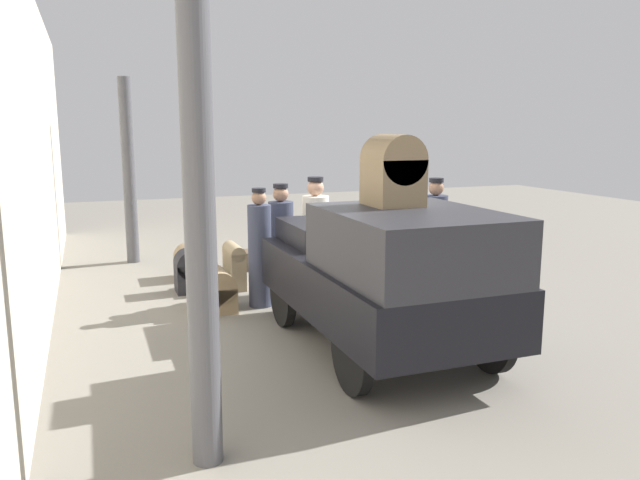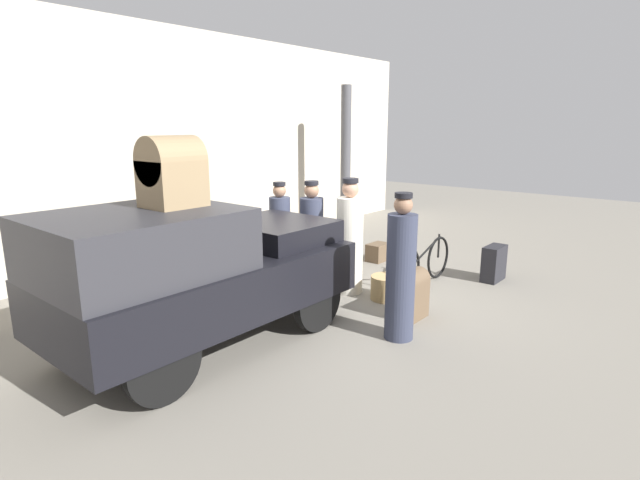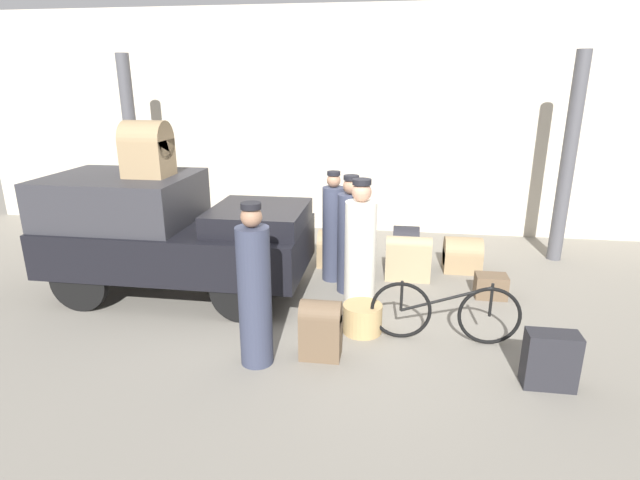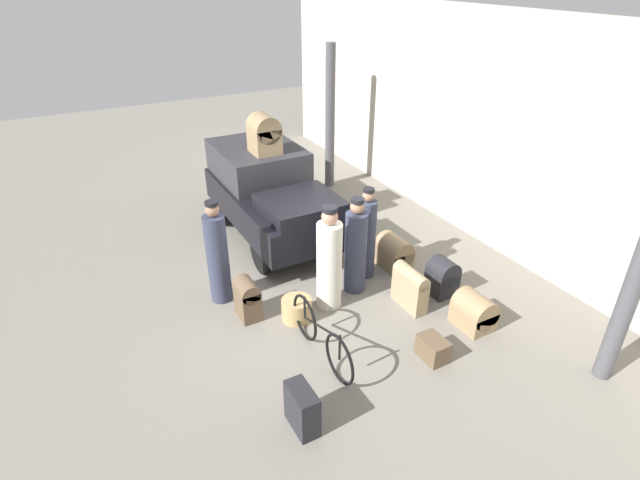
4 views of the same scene
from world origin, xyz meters
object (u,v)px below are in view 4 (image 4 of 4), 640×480
object	(u,v)px
bicycle	(321,337)
trunk_barrel_dark	(394,252)
trunk_on_truck_roof	(264,134)
porter_lifting_near_truck	(366,237)
conductor_in_dark_uniform	(218,256)
porter_carrying_trunk	(356,249)
suitcase_black_upright	(443,277)
suitcase_tan_flat	(247,298)
wicker_basket	(297,309)
trunk_umber_medium	(302,409)
truck	(271,191)
trunk_large_brown	(410,287)
suitcase_small_leather	(474,312)
trunk_wicker_pale	(433,349)
porter_with_bicycle	(329,262)

from	to	relation	value
bicycle	trunk_barrel_dark	distance (m)	2.94
trunk_on_truck_roof	porter_lifting_near_truck	bearing A→B (deg)	18.49
conductor_in_dark_uniform	porter_carrying_trunk	xyz separation A→B (m)	(0.85, 2.20, -0.05)
porter_lifting_near_truck	suitcase_black_upright	xyz separation A→B (m)	(1.16, 0.86, -0.47)
conductor_in_dark_uniform	suitcase_tan_flat	xyz separation A→B (m)	(0.70, 0.23, -0.49)
wicker_basket	suitcase_black_upright	distance (m)	2.65
porter_carrying_trunk	trunk_umber_medium	distance (m)	3.23
conductor_in_dark_uniform	trunk_umber_medium	size ratio (longest dim) A/B	3.03
truck	trunk_barrel_dark	bearing A→B (deg)	32.81
porter_lifting_near_truck	trunk_umber_medium	distance (m)	3.74
conductor_in_dark_uniform	trunk_large_brown	bearing A→B (deg)	57.71
porter_lifting_near_truck	suitcase_tan_flat	bearing A→B (deg)	-86.21
suitcase_small_leather	trunk_wicker_pale	bearing A→B (deg)	-74.74
porter_carrying_trunk	porter_lifting_near_truck	bearing A→B (deg)	125.96
wicker_basket	suitcase_small_leather	distance (m)	2.87
suitcase_tan_flat	trunk_on_truck_roof	distance (m)	3.59
suitcase_small_leather	trunk_on_truck_roof	world-z (taller)	trunk_on_truck_roof
porter_carrying_trunk	trunk_barrel_dark	bearing A→B (deg)	106.00
suitcase_black_upright	trunk_large_brown	world-z (taller)	trunk_large_brown
porter_carrying_trunk	bicycle	bearing A→B (deg)	-46.97
trunk_on_truck_roof	bicycle	bearing A→B (deg)	-12.95
trunk_barrel_dark	porter_lifting_near_truck	bearing A→B (deg)	-89.70
truck	conductor_in_dark_uniform	xyz separation A→B (m)	(1.81, -1.77, -0.12)
wicker_basket	suitcase_small_leather	world-z (taller)	suitcase_small_leather
suitcase_small_leather	porter_lifting_near_truck	bearing A→B (deg)	-161.40
suitcase_tan_flat	trunk_barrel_dark	bearing A→B (deg)	93.04
wicker_basket	trunk_on_truck_roof	size ratio (longest dim) A/B	0.64
porter_with_bicycle	trunk_large_brown	world-z (taller)	porter_with_bicycle
bicycle	trunk_umber_medium	world-z (taller)	bicycle
suitcase_black_upright	trunk_wicker_pale	size ratio (longest dim) A/B	1.51
conductor_in_dark_uniform	suitcase_black_upright	world-z (taller)	conductor_in_dark_uniform
trunk_wicker_pale	trunk_on_truck_roof	world-z (taller)	trunk_on_truck_roof
wicker_basket	trunk_wicker_pale	size ratio (longest dim) A/B	1.10
wicker_basket	conductor_in_dark_uniform	size ratio (longest dim) A/B	0.27
trunk_on_truck_roof	suitcase_tan_flat	bearing A→B (deg)	-29.68
suitcase_small_leather	trunk_large_brown	world-z (taller)	trunk_large_brown
trunk_barrel_dark	suitcase_small_leather	world-z (taller)	trunk_barrel_dark
porter_with_bicycle	trunk_umber_medium	distance (m)	2.68
truck	trunk_on_truck_roof	distance (m)	1.19
conductor_in_dark_uniform	porter_with_bicycle	distance (m)	1.88
trunk_large_brown	trunk_barrel_dark	bearing A→B (deg)	155.79
wicker_basket	trunk_large_brown	bearing A→B (deg)	72.00
bicycle	porter_lifting_near_truck	size ratio (longest dim) A/B	1.02
suitcase_black_upright	trunk_large_brown	xyz separation A→B (m)	(0.03, -0.74, 0.05)
bicycle	wicker_basket	bearing A→B (deg)	175.00
porter_lifting_near_truck	trunk_large_brown	size ratio (longest dim) A/B	2.39
truck	trunk_umber_medium	size ratio (longest dim) A/B	6.05
suitcase_black_upright	trunk_wicker_pale	xyz separation A→B (m)	(1.24, -1.22, -0.17)
truck	trunk_large_brown	world-z (taller)	truck
porter_with_bicycle	porter_carrying_trunk	bearing A→B (deg)	106.99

